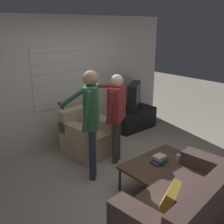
{
  "coord_description": "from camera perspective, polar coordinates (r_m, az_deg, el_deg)",
  "views": [
    {
      "loc": [
        -2.66,
        -2.49,
        2.37
      ],
      "look_at": [
        -0.01,
        0.64,
        1.0
      ],
      "focal_mm": 42.0,
      "sensor_mm": 36.0,
      "label": 1
    }
  ],
  "objects": [
    {
      "name": "ground_plane",
      "position": [
        4.35,
        5.71,
        -14.66
      ],
      "size": [
        16.0,
        16.0,
        0.0
      ],
      "primitive_type": "plane",
      "color": "#B2A893"
    },
    {
      "name": "wall_back",
      "position": [
        5.35,
        -9.69,
        6.47
      ],
      "size": [
        5.2,
        0.08,
        2.55
      ],
      "color": "silver",
      "rests_on": "ground_plane"
    },
    {
      "name": "couch_blue",
      "position": [
        3.41,
        16.05,
        -19.32
      ],
      "size": [
        1.85,
        1.05,
        0.83
      ],
      "rotation": [
        0.0,
        0.0,
        0.11
      ],
      "color": "#4C3833",
      "rests_on": "ground_plane"
    },
    {
      "name": "armchair_beige",
      "position": [
        5.06,
        -5.33,
        -5.12
      ],
      "size": [
        0.89,
        0.88,
        0.86
      ],
      "rotation": [
        0.0,
        0.0,
        3.24
      ],
      "color": "#C6B289",
      "rests_on": "ground_plane"
    },
    {
      "name": "coffee_table",
      "position": [
        4.08,
        10.14,
        -11.08
      ],
      "size": [
        1.14,
        0.65,
        0.41
      ],
      "color": "brown",
      "rests_on": "ground_plane"
    },
    {
      "name": "tv_stand",
      "position": [
        6.26,
        4.72,
        -1.41
      ],
      "size": [
        1.01,
        0.54,
        0.49
      ],
      "color": "black",
      "rests_on": "ground_plane"
    },
    {
      "name": "tv",
      "position": [
        6.09,
        4.83,
        3.44
      ],
      "size": [
        0.73,
        0.62,
        0.6
      ],
      "rotation": [
        0.0,
        0.0,
        3.79
      ],
      "color": "black",
      "rests_on": "tv_stand"
    },
    {
      "name": "person_left_standing",
      "position": [
        3.95,
        -4.65,
        -0.09
      ],
      "size": [
        0.49,
        0.76,
        1.75
      ],
      "rotation": [
        0.0,
        0.0,
        0.84
      ],
      "color": "#33384C",
      "rests_on": "ground_plane"
    },
    {
      "name": "person_right_standing",
      "position": [
        4.48,
        0.89,
        0.9
      ],
      "size": [
        0.54,
        0.83,
        1.6
      ],
      "rotation": [
        0.0,
        0.0,
        0.55
      ],
      "color": "#4C4233",
      "rests_on": "ground_plane"
    },
    {
      "name": "book_stack",
      "position": [
        4.02,
        10.28,
        -10.09
      ],
      "size": [
        0.26,
        0.2,
        0.12
      ],
      "color": "#75387F",
      "rests_on": "coffee_table"
    },
    {
      "name": "soda_can",
      "position": [
        4.09,
        14.2,
        -9.75
      ],
      "size": [
        0.07,
        0.07,
        0.13
      ],
      "color": "silver",
      "rests_on": "coffee_table"
    },
    {
      "name": "spare_remote",
      "position": [
        4.27,
        15.31,
        -9.33
      ],
      "size": [
        0.08,
        0.14,
        0.02
      ],
      "rotation": [
        0.0,
        0.0,
        -0.36
      ],
      "color": "white",
      "rests_on": "coffee_table"
    }
  ]
}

